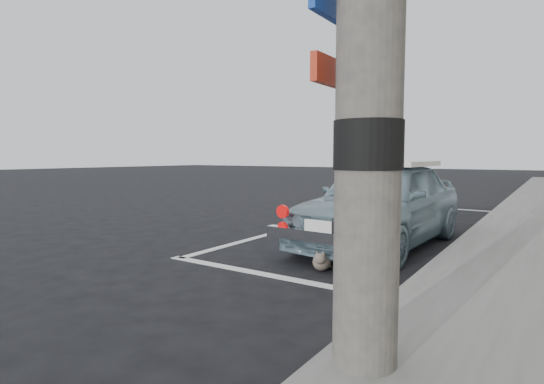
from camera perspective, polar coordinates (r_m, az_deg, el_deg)
The scene contains 6 objects.
ground at distance 5.13m, azimuth -1.04°, elevation -9.18°, with size 80.00×80.00×0.00m, color black.
pline_rear at distance 4.46m, azimuth 0.58°, elevation -11.29°, with size 3.00×0.12×0.01m, color silver.
pline_front at distance 10.91m, azimuth 21.26°, elevation -2.01°, with size 3.00×0.12×0.01m, color silver.
pline_side at distance 8.11m, azimuth 5.94°, elevation -3.98°, with size 0.12×7.00×0.01m, color silver.
retro_coupe at distance 6.11m, azimuth 14.59°, elevation -1.28°, with size 1.58×3.60×1.20m.
cat at distance 4.70m, azimuth 6.72°, elevation -9.13°, with size 0.29×0.45×0.25m.
Camera 1 is at (2.86, -4.08, 1.24)m, focal length 28.00 mm.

